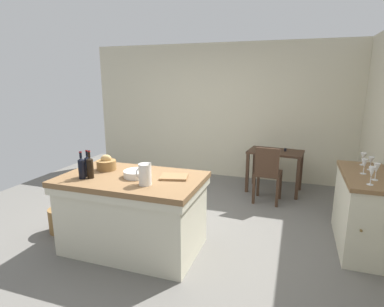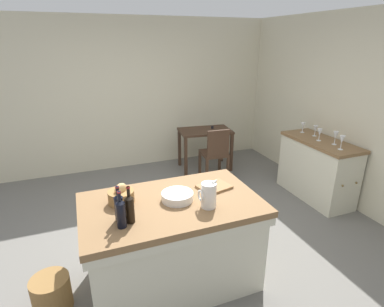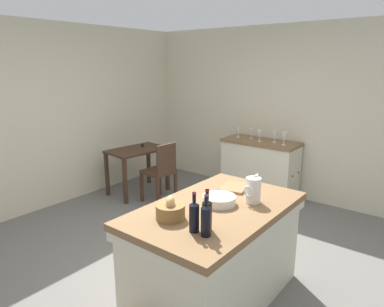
% 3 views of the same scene
% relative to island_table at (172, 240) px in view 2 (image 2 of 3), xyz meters
% --- Properties ---
extents(ground_plane, '(6.76, 6.76, 0.00)m').
position_rel_island_table_xyz_m(ground_plane, '(0.23, 0.53, -0.47)').
color(ground_plane, '#66635E').
extents(wall_back, '(5.32, 0.12, 2.60)m').
position_rel_island_table_xyz_m(wall_back, '(0.23, 3.13, 0.83)').
color(wall_back, beige).
rests_on(wall_back, ground).
extents(wall_right, '(0.12, 5.20, 2.60)m').
position_rel_island_table_xyz_m(wall_right, '(2.83, 0.53, 0.83)').
color(wall_right, beige).
rests_on(wall_right, ground).
extents(island_table, '(1.57, 0.95, 0.87)m').
position_rel_island_table_xyz_m(island_table, '(0.00, 0.00, 0.00)').
color(island_table, brown).
rests_on(island_table, ground).
extents(side_cabinet, '(0.52, 1.18, 0.89)m').
position_rel_island_table_xyz_m(side_cabinet, '(2.49, 0.88, -0.02)').
color(side_cabinet, brown).
rests_on(side_cabinet, ground).
extents(writing_desk, '(0.96, 0.65, 0.78)m').
position_rel_island_table_xyz_m(writing_desk, '(1.39, 2.46, 0.14)').
color(writing_desk, '#3D281C').
rests_on(writing_desk, ground).
extents(wooden_chair, '(0.43, 0.43, 0.92)m').
position_rel_island_table_xyz_m(wooden_chair, '(1.32, 1.88, 0.03)').
color(wooden_chair, '#3D281C').
rests_on(wooden_chair, ground).
extents(pitcher, '(0.17, 0.13, 0.26)m').
position_rel_island_table_xyz_m(pitcher, '(0.27, -0.20, 0.51)').
color(pitcher, silver).
rests_on(pitcher, island_table).
extents(wash_bowl, '(0.28, 0.28, 0.07)m').
position_rel_island_table_xyz_m(wash_bowl, '(0.06, 0.01, 0.44)').
color(wash_bowl, silver).
rests_on(wash_bowl, island_table).
extents(bread_basket, '(0.23, 0.23, 0.18)m').
position_rel_island_table_xyz_m(bread_basket, '(-0.41, 0.14, 0.47)').
color(bread_basket, olive).
rests_on(bread_basket, island_table).
extents(cutting_board, '(0.34, 0.29, 0.02)m').
position_rel_island_table_xyz_m(cutting_board, '(0.47, 0.11, 0.41)').
color(cutting_board, olive).
rests_on(cutting_board, island_table).
extents(wine_bottle_dark, '(0.07, 0.07, 0.31)m').
position_rel_island_table_xyz_m(wine_bottle_dark, '(-0.39, -0.19, 0.52)').
color(wine_bottle_dark, black).
rests_on(wine_bottle_dark, island_table).
extents(wine_bottle_amber, '(0.07, 0.07, 0.30)m').
position_rel_island_table_xyz_m(wine_bottle_amber, '(-0.47, -0.13, 0.52)').
color(wine_bottle_amber, black).
rests_on(wine_bottle_amber, island_table).
extents(wine_bottle_green, '(0.07, 0.07, 0.30)m').
position_rel_island_table_xyz_m(wine_bottle_green, '(-0.47, -0.23, 0.52)').
color(wine_bottle_green, black).
rests_on(wine_bottle_green, island_table).
extents(wine_glass_far_left, '(0.07, 0.07, 0.19)m').
position_rel_island_table_xyz_m(wine_glass_far_left, '(2.44, 0.48, 0.54)').
color(wine_glass_far_left, white).
rests_on(wine_glass_far_left, side_cabinet).
extents(wine_glass_left, '(0.07, 0.07, 0.18)m').
position_rel_island_table_xyz_m(wine_glass_left, '(2.52, 0.67, 0.54)').
color(wine_glass_left, white).
rests_on(wine_glass_left, side_cabinet).
extents(wine_glass_middle, '(0.07, 0.07, 0.17)m').
position_rel_island_table_xyz_m(wine_glass_middle, '(2.44, 0.88, 0.53)').
color(wine_glass_middle, white).
rests_on(wine_glass_middle, side_cabinet).
extents(wine_glass_right, '(0.07, 0.07, 0.16)m').
position_rel_island_table_xyz_m(wine_glass_right, '(2.55, 1.08, 0.52)').
color(wine_glass_right, white).
rests_on(wine_glass_right, side_cabinet).
extents(wine_glass_far_right, '(0.07, 0.07, 0.15)m').
position_rel_island_table_xyz_m(wine_glass_far_right, '(2.50, 1.29, 0.52)').
color(wine_glass_far_right, white).
rests_on(wine_glass_far_right, side_cabinet).
extents(wicker_hamper, '(0.33, 0.33, 0.31)m').
position_rel_island_table_xyz_m(wicker_hamper, '(-1.08, 0.06, -0.31)').
color(wicker_hamper, olive).
rests_on(wicker_hamper, ground).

